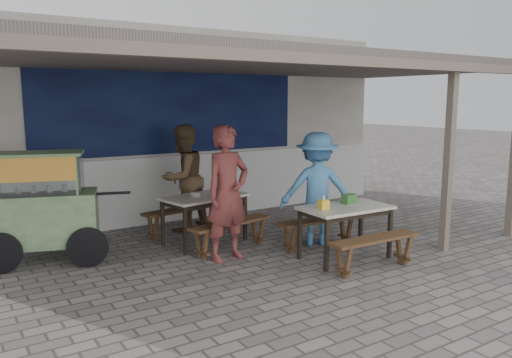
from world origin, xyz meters
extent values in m
plane|color=slate|center=(0.00, 0.00, 0.00)|extent=(60.00, 60.00, 0.00)
cube|color=beige|center=(0.00, 3.60, 1.75)|extent=(9.00, 1.20, 3.50)
cube|color=silver|center=(0.00, 2.97, 0.60)|extent=(9.00, 0.10, 1.20)
cube|color=#0F224A|center=(-0.20, 2.98, 2.05)|extent=(5.00, 0.03, 1.60)
cube|color=#5C524E|center=(0.00, 1.00, 2.75)|extent=(9.00, 4.20, 0.12)
cube|color=#77665A|center=(0.00, -1.05, 2.65)|extent=(9.00, 0.12, 0.12)
cube|color=#77665A|center=(2.35, -0.90, 1.35)|extent=(0.11, 0.11, 2.70)
cube|color=beige|center=(-0.46, 1.35, 0.73)|extent=(1.38, 0.93, 0.04)
cube|color=black|center=(-0.46, 1.35, 0.67)|extent=(1.27, 0.81, 0.06)
cube|color=black|center=(-0.97, 0.96, 0.35)|extent=(0.05, 0.05, 0.71)
cube|color=black|center=(0.16, 1.17, 0.35)|extent=(0.05, 0.05, 0.71)
cube|color=black|center=(-1.08, 1.54, 0.35)|extent=(0.05, 0.05, 0.71)
cube|color=black|center=(0.05, 1.75, 0.35)|extent=(0.05, 0.05, 0.71)
cube|color=brown|center=(-0.34, 0.74, 0.43)|extent=(1.40, 0.53, 0.04)
cube|color=brown|center=(-0.87, 0.64, 0.21)|extent=(0.10, 0.28, 0.41)
cube|color=brown|center=(0.18, 0.84, 0.21)|extent=(0.10, 0.28, 0.41)
cube|color=brown|center=(-0.57, 1.97, 0.43)|extent=(1.40, 0.53, 0.04)
cube|color=brown|center=(-1.10, 1.87, 0.21)|extent=(0.10, 0.28, 0.41)
cube|color=brown|center=(-0.05, 2.07, 0.21)|extent=(0.10, 0.28, 0.41)
cube|color=beige|center=(0.83, -0.41, 0.73)|extent=(1.27, 0.76, 0.04)
cube|color=black|center=(0.83, -0.41, 0.67)|extent=(1.16, 0.66, 0.06)
cube|color=black|center=(0.26, -0.68, 0.35)|extent=(0.05, 0.05, 0.71)
cube|color=black|center=(1.38, -0.73, 0.35)|extent=(0.05, 0.05, 0.71)
cube|color=black|center=(0.28, -0.09, 0.35)|extent=(0.05, 0.05, 0.71)
cube|color=black|center=(1.40, -0.13, 0.35)|extent=(0.05, 0.05, 0.71)
cube|color=brown|center=(0.81, -1.00, 0.43)|extent=(1.35, 0.33, 0.04)
cube|color=brown|center=(0.29, -0.98, 0.21)|extent=(0.06, 0.28, 0.41)
cube|color=brown|center=(1.33, -1.02, 0.21)|extent=(0.06, 0.28, 0.41)
cube|color=brown|center=(0.85, 0.18, 0.43)|extent=(1.35, 0.33, 0.04)
cube|color=brown|center=(0.33, 0.20, 0.21)|extent=(0.06, 0.28, 0.41)
cube|color=brown|center=(1.37, 0.16, 0.21)|extent=(0.06, 0.28, 0.41)
cube|color=#7FA06A|center=(-2.68, 1.68, 0.63)|extent=(1.45, 1.05, 0.68)
cube|color=#7FA06A|center=(-2.68, 1.68, 0.27)|extent=(1.39, 1.00, 0.05)
cylinder|color=black|center=(-3.30, 1.50, 0.27)|extent=(0.53, 0.21, 0.54)
cylinder|color=black|center=(-2.29, 1.17, 0.27)|extent=(0.53, 0.21, 0.54)
cube|color=silver|center=(-2.73, 1.70, 1.23)|extent=(1.19, 0.88, 0.53)
cube|color=#7FA06A|center=(-2.73, 1.70, 1.50)|extent=(1.24, 0.93, 0.04)
cube|color=#C63F2E|center=(-2.83, 1.40, 1.32)|extent=(0.92, 0.32, 0.31)
cylinder|color=black|center=(-1.95, 1.44, 0.92)|extent=(0.66, 0.25, 0.04)
imported|color=brown|center=(-0.56, 0.45, 0.94)|extent=(0.74, 0.54, 1.88)
imported|color=brown|center=(-0.40, 2.24, 0.90)|extent=(1.07, 0.96, 1.80)
imported|color=teal|center=(0.97, 0.39, 0.86)|extent=(1.29, 1.14, 1.73)
cube|color=yellow|center=(0.47, -0.36, 0.81)|extent=(0.14, 0.14, 0.12)
cube|color=#356C30|center=(1.00, -0.28, 0.82)|extent=(0.21, 0.14, 0.13)
cylinder|color=beige|center=(-0.09, 1.53, 0.80)|extent=(0.08, 0.08, 0.09)
imported|color=white|center=(-0.61, 1.35, 0.77)|extent=(0.22, 0.22, 0.04)
camera|label=1|loc=(-3.86, -5.41, 2.21)|focal=35.00mm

